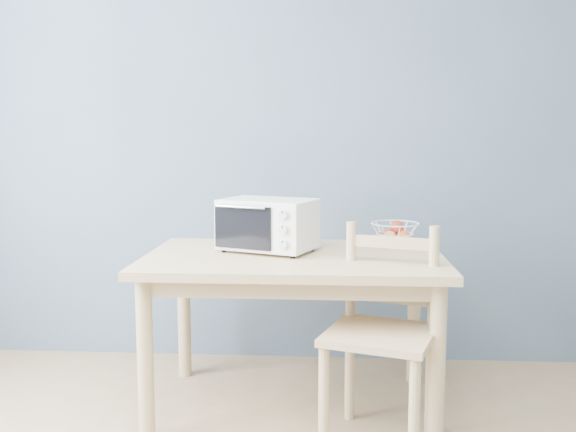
# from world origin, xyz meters

# --- Properties ---
(room) EXTENTS (4.01, 4.51, 2.61)m
(room) POSITION_xyz_m (0.00, 0.00, 1.30)
(room) COLOR #A4855B
(room) RESTS_ON ground
(dining_table) EXTENTS (1.40, 0.90, 0.75)m
(dining_table) POSITION_xyz_m (0.28, 1.54, 0.65)
(dining_table) COLOR tan
(dining_table) RESTS_ON ground
(toaster_oven) EXTENTS (0.51, 0.43, 0.26)m
(toaster_oven) POSITION_xyz_m (0.13, 1.62, 0.88)
(toaster_oven) COLOR silver
(toaster_oven) RESTS_ON dining_table
(fruit_basket) EXTENTS (0.27, 0.27, 0.13)m
(fruit_basket) POSITION_xyz_m (0.78, 1.84, 0.81)
(fruit_basket) COLOR silver
(fruit_basket) RESTS_ON dining_table
(dining_chair) EXTENTS (0.54, 0.54, 0.92)m
(dining_chair) POSITION_xyz_m (0.67, 1.23, 0.46)
(dining_chair) COLOR tan
(dining_chair) RESTS_ON ground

